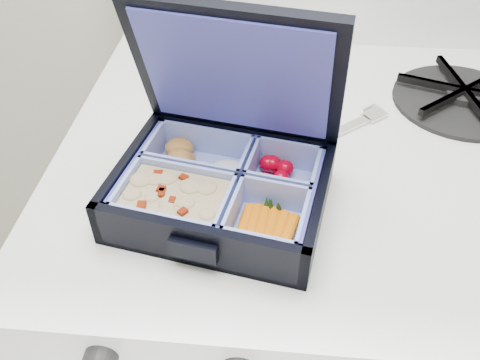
# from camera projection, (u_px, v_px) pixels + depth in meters

# --- Properties ---
(stove) EXTENTS (0.60, 0.60, 0.91)m
(stove) POSITION_uv_depth(u_px,v_px,m) (287.00, 329.00, 0.94)
(stove) COLOR white
(stove) RESTS_ON floor
(bento_box) EXTENTS (0.24, 0.20, 0.05)m
(bento_box) POSITION_uv_depth(u_px,v_px,m) (221.00, 190.00, 0.52)
(bento_box) COLOR black
(bento_box) RESTS_ON stove
(burner_grate) EXTENTS (0.23, 0.23, 0.03)m
(burner_grate) POSITION_uv_depth(u_px,v_px,m) (463.00, 94.00, 0.68)
(burner_grate) COLOR black
(burner_grate) RESTS_ON stove
(burner_grate_rear) EXTENTS (0.20, 0.20, 0.02)m
(burner_grate_rear) POSITION_uv_depth(u_px,v_px,m) (203.00, 72.00, 0.73)
(burner_grate_rear) COLOR black
(burner_grate_rear) RESTS_ON stove
(fork) EXTENTS (0.16, 0.14, 0.01)m
(fork) POSITION_uv_depth(u_px,v_px,m) (325.00, 138.00, 0.62)
(fork) COLOR silver
(fork) RESTS_ON stove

